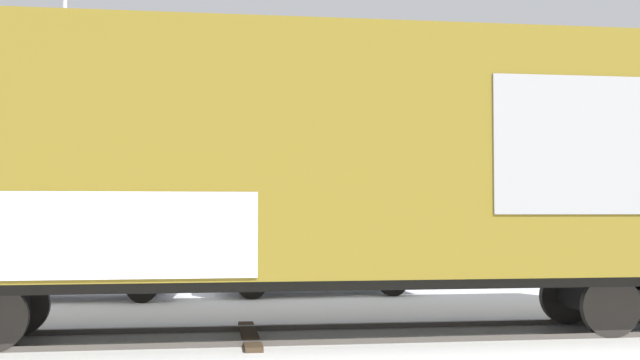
% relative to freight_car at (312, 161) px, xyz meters
% --- Properties ---
extents(ground_plane, '(260.00, 260.00, 0.00)m').
position_rel_freight_car_xyz_m(ground_plane, '(-0.64, 0.00, -2.61)').
color(ground_plane, silver).
extents(track, '(60.02, 3.97, 0.08)m').
position_rel_freight_car_xyz_m(track, '(-1.25, 0.04, -2.57)').
color(track, '#4C4742').
rests_on(track, ground_plane).
extents(freight_car, '(15.33, 3.52, 4.66)m').
position_rel_freight_car_xyz_m(freight_car, '(0.00, 0.00, 0.00)').
color(freight_car, olive).
rests_on(freight_car, ground_plane).
extents(flagpole, '(0.78, 1.15, 9.76)m').
position_rel_freight_car_xyz_m(flagpole, '(-5.00, 10.55, 3.28)').
color(flagpole, silver).
rests_on(flagpole, ground_plane).
extents(hillside, '(122.70, 28.62, 14.27)m').
position_rel_freight_car_xyz_m(hillside, '(-0.75, 77.47, 2.13)').
color(hillside, silver).
rests_on(hillside, ground_plane).
extents(parked_car_white, '(4.57, 2.27, 1.72)m').
position_rel_freight_car_xyz_m(parked_car_white, '(-4.17, 5.87, -1.76)').
color(parked_car_white, silver).
rests_on(parked_car_white, ground_plane).
extents(parked_car_silver, '(4.60, 2.08, 1.78)m').
position_rel_freight_car_xyz_m(parked_car_silver, '(1.03, 6.08, -1.74)').
color(parked_car_silver, '#B7BABF').
rests_on(parked_car_silver, ground_plane).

